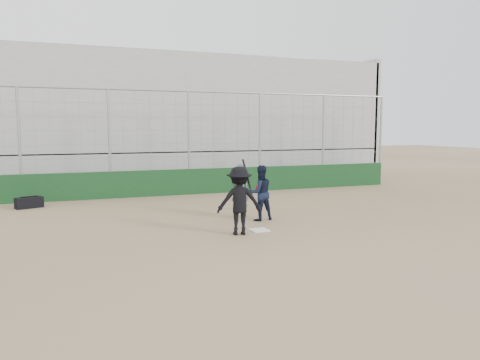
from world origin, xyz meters
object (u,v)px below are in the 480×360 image
object	(u,v)px
umpire	(240,193)
equipment_bag	(29,203)
batter_at_plate	(239,201)
catcher_crouched	(260,202)

from	to	relation	value
umpire	equipment_bag	bearing A→B (deg)	-35.21
batter_at_plate	catcher_crouched	world-z (taller)	batter_at_plate
batter_at_plate	catcher_crouched	bearing A→B (deg)	50.07
batter_at_plate	umpire	distance (m)	2.29
catcher_crouched	umpire	xyz separation A→B (m)	(-0.34, 0.75, 0.17)
batter_at_plate	equipment_bag	size ratio (longest dim) A/B	2.02
umpire	equipment_bag	distance (m)	7.05
catcher_crouched	equipment_bag	world-z (taller)	catcher_crouched
batter_at_plate	equipment_bag	world-z (taller)	batter_at_plate
equipment_bag	catcher_crouched	bearing A→B (deg)	-36.21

